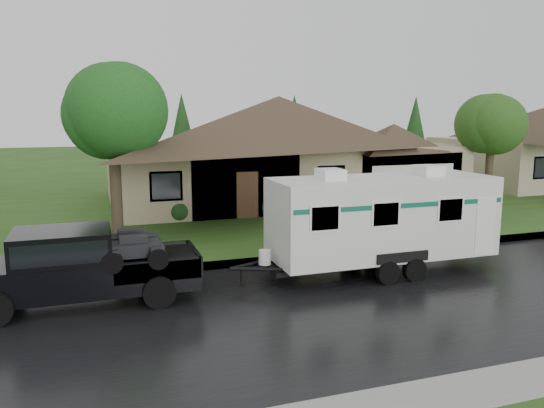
{
  "coord_description": "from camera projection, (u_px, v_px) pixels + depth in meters",
  "views": [
    {
      "loc": [
        -7.72,
        -13.68,
        4.82
      ],
      "look_at": [
        -2.43,
        2.0,
        1.99
      ],
      "focal_mm": 35.0,
      "sensor_mm": 36.0,
      "label": 1
    }
  ],
  "objects": [
    {
      "name": "house_main",
      "position": [
        285.0,
        136.0,
        29.06
      ],
      "size": [
        19.44,
        10.8,
        6.9
      ],
      "color": "tan",
      "rests_on": "lawn"
    },
    {
      "name": "ground",
      "position": [
        369.0,
        275.0,
        16.02
      ],
      "size": [
        140.0,
        140.0,
        0.0
      ],
      "primitive_type": "plane",
      "color": "#234A17",
      "rests_on": "ground"
    },
    {
      "name": "tree_right_green",
      "position": [
        492.0,
        124.0,
        27.16
      ],
      "size": [
        3.6,
        3.6,
        5.96
      ],
      "color": "#382B1E",
      "rests_on": "lawn"
    },
    {
      "name": "curb",
      "position": [
        337.0,
        254.0,
        18.11
      ],
      "size": [
        140.0,
        0.5,
        0.15
      ],
      "primitive_type": "cube",
      "color": "gray",
      "rests_on": "ground"
    },
    {
      "name": "lawn",
      "position": [
        239.0,
        198.0,
        30.02
      ],
      "size": [
        140.0,
        26.0,
        0.15
      ],
      "primitive_type": "cube",
      "color": "#234A17",
      "rests_on": "ground"
    },
    {
      "name": "travel_trailer",
      "position": [
        382.0,
        217.0,
        16.09
      ],
      "size": [
        7.22,
        2.54,
        3.24
      ],
      "color": "silver",
      "rests_on": "ground"
    },
    {
      "name": "tree_left_green",
      "position": [
        112.0,
        117.0,
        19.65
      ],
      "size": [
        3.97,
        3.97,
        6.57
      ],
      "color": "#382B1E",
      "rests_on": "lawn"
    },
    {
      "name": "road",
      "position": [
        406.0,
        296.0,
        14.15
      ],
      "size": [
        140.0,
        8.0,
        0.01
      ],
      "primitive_type": "cube",
      "color": "black",
      "rests_on": "ground"
    },
    {
      "name": "shrub_row",
      "position": [
        311.0,
        202.0,
        25.23
      ],
      "size": [
        13.6,
        1.0,
        1.0
      ],
      "color": "#143814",
      "rests_on": "lawn"
    },
    {
      "name": "pickup_truck",
      "position": [
        75.0,
        264.0,
        13.43
      ],
      "size": [
        5.86,
        2.22,
        1.95
      ],
      "color": "black",
      "rests_on": "ground"
    }
  ]
}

